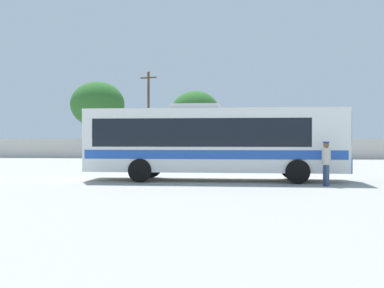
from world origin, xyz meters
name	(u,v)px	position (x,y,z in m)	size (l,w,h in m)	color
ground_plane	(236,167)	(0.00, 10.00, 0.00)	(300.00, 300.00, 0.00)	#A3A099
perimeter_wall	(237,149)	(0.00, 22.88, 0.95)	(80.00, 0.30, 1.90)	beige
coach_bus_white_blue	(212,140)	(-1.05, -0.61, 1.87)	(11.72, 2.77, 3.51)	white
attendant_by_bus_door	(326,161)	(3.74, -2.65, 1.03)	(0.48, 0.48, 1.81)	#33476B
parked_car_leftmost_black	(148,152)	(-7.76, 18.28, 0.77)	(4.62, 2.16, 1.44)	black
parked_car_second_silver	(210,152)	(-2.28, 18.11, 0.78)	(4.21, 2.15, 1.46)	#B7BABF
parked_car_third_dark_blue	(281,152)	(3.73, 18.75, 0.80)	(4.32, 2.03, 1.51)	navy
utility_pole_near	(86,122)	(-15.90, 25.94, 3.71)	(1.80, 0.30, 7.07)	#4C3823
utility_pole_far	(149,113)	(-8.95, 24.51, 4.52)	(1.76, 0.62, 8.67)	#4C3823
roadside_tree_left	(98,104)	(-14.99, 26.92, 5.59)	(5.76, 5.76, 8.04)	brown
roadside_tree_midleft	(195,112)	(-4.66, 29.31, 4.90)	(5.31, 5.31, 7.17)	brown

